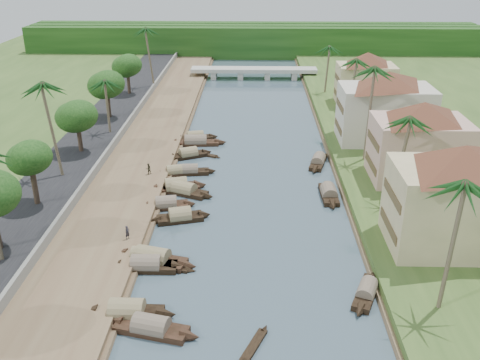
{
  "coord_description": "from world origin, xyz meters",
  "views": [
    {
      "loc": [
        -0.09,
        -47.2,
        27.84
      ],
      "look_at": [
        -1.57,
        11.06,
        2.0
      ],
      "focal_mm": 40.0,
      "sensor_mm": 36.0,
      "label": 1
    }
  ],
  "objects_px": {
    "sampan_1": "(127,313)",
    "person_near": "(127,232)",
    "building_near": "(458,196)",
    "sampan_0": "(151,328)",
    "bridge": "(254,71)"
  },
  "relations": [
    {
      "from": "sampan_1",
      "to": "bridge",
      "type": "bearing_deg",
      "value": 83.79
    },
    {
      "from": "bridge",
      "to": "person_near",
      "type": "height_order",
      "value": "bridge"
    },
    {
      "from": "sampan_1",
      "to": "person_near",
      "type": "distance_m",
      "value": 11.45
    },
    {
      "from": "sampan_0",
      "to": "person_near",
      "type": "bearing_deg",
      "value": 123.29
    },
    {
      "from": "bridge",
      "to": "building_near",
      "type": "distance_m",
      "value": 76.54
    },
    {
      "from": "bridge",
      "to": "sampan_0",
      "type": "xyz_separation_m",
      "value": [
        -7.86,
        -86.01,
        -1.31
      ]
    },
    {
      "from": "building_near",
      "to": "sampan_1",
      "type": "distance_m",
      "value": 31.45
    },
    {
      "from": "sampan_1",
      "to": "person_near",
      "type": "xyz_separation_m",
      "value": [
        -2.34,
        11.15,
        1.1
      ]
    },
    {
      "from": "bridge",
      "to": "sampan_1",
      "type": "height_order",
      "value": "bridge"
    },
    {
      "from": "sampan_0",
      "to": "person_near",
      "type": "relative_size",
      "value": 5.78
    },
    {
      "from": "building_near",
      "to": "sampan_0",
      "type": "relative_size",
      "value": 1.77
    },
    {
      "from": "sampan_0",
      "to": "bridge",
      "type": "bearing_deg",
      "value": 98.43
    },
    {
      "from": "sampan_0",
      "to": "sampan_1",
      "type": "height_order",
      "value": "sampan_1"
    },
    {
      "from": "sampan_1",
      "to": "person_near",
      "type": "bearing_deg",
      "value": 102.5
    },
    {
      "from": "building_near",
      "to": "sampan_0",
      "type": "xyz_separation_m",
      "value": [
        -26.86,
        -12.01,
        -5.97
      ]
    }
  ]
}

